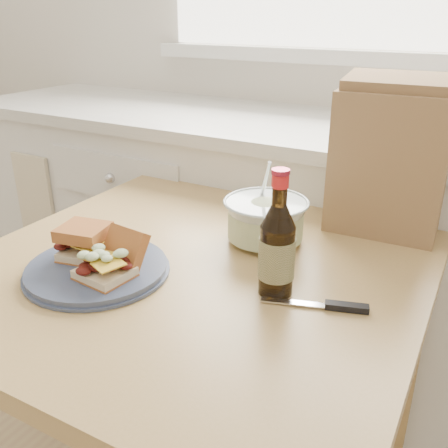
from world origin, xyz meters
The scene contains 9 objects.
cabinet_run centered at (0.00, 1.70, 0.47)m, with size 2.50×0.64×0.94m.
dining_table centered at (0.11, 0.97, 0.67)m, with size 0.95×0.95×0.78m.
plate centered at (-0.04, 0.83, 0.79)m, with size 0.28×0.28×0.02m, color #3D4762.
sandwich_left centered at (-0.08, 0.84, 0.83)m, with size 0.11×0.10×0.07m.
sandwich_right centered at (0.01, 0.82, 0.83)m, with size 0.11×0.14×0.08m.
coleslaw_bowl centered at (0.19, 1.13, 0.83)m, with size 0.19×0.19×0.19m.
beer_bottle centered at (0.31, 0.94, 0.87)m, with size 0.07×0.07×0.24m.
knife centered at (0.42, 0.93, 0.79)m, with size 0.19×0.08×0.01m.
paper_bag centered at (0.41, 1.34, 0.95)m, with size 0.25×0.17×0.33m, color #966E48.
Camera 1 is at (0.63, 0.18, 1.28)m, focal length 40.00 mm.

